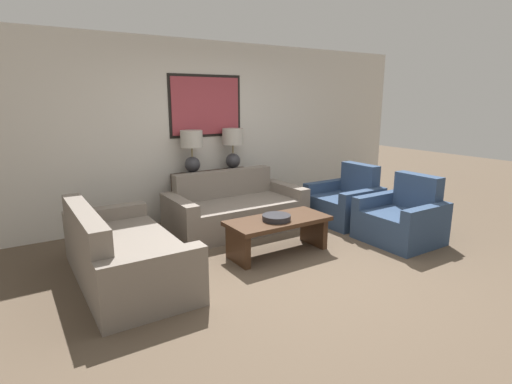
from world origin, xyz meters
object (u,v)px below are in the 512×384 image
(decorative_bowl, at_px, (276,218))
(table_lamp_left, at_px, (192,148))
(couch_by_back_wall, at_px, (235,210))
(console_table, at_px, (214,195))
(couch_by_side, at_px, (123,255))
(armchair_near_back_wall, at_px, (345,203))
(coffee_table, at_px, (278,228))
(armchair_near_camera, at_px, (402,220))
(table_lamp_right, at_px, (233,145))

(decorative_bowl, bearing_deg, table_lamp_left, 98.50)
(couch_by_back_wall, bearing_deg, console_table, 90.00)
(table_lamp_left, bearing_deg, couch_by_side, -134.20)
(decorative_bowl, bearing_deg, console_table, 87.48)
(couch_by_back_wall, distance_m, armchair_near_back_wall, 1.68)
(table_lamp_left, bearing_deg, coffee_table, -79.58)
(console_table, xyz_separation_m, couch_by_side, (-1.77, -1.47, -0.09))
(armchair_near_camera, bearing_deg, couch_by_back_wall, 135.04)
(couch_by_side, height_order, coffee_table, couch_by_side)
(table_lamp_right, distance_m, coffee_table, 1.93)
(console_table, bearing_deg, table_lamp_left, 180.00)
(armchair_near_back_wall, distance_m, armchair_near_camera, 1.01)
(table_lamp_left, bearing_deg, armchair_near_camera, -49.29)
(console_table, height_order, coffee_table, console_table)
(armchair_near_back_wall, bearing_deg, table_lamp_left, 147.55)
(couch_by_side, bearing_deg, table_lamp_right, 34.84)
(console_table, bearing_deg, table_lamp_right, 0.00)
(table_lamp_left, height_order, coffee_table, table_lamp_left)
(decorative_bowl, xyz_separation_m, armchair_near_back_wall, (1.66, 0.54, -0.18))
(couch_by_side, bearing_deg, table_lamp_left, 45.80)
(console_table, xyz_separation_m, coffee_table, (-0.02, -1.73, -0.05))
(decorative_bowl, bearing_deg, coffee_table, 36.46)
(table_lamp_right, bearing_deg, coffee_table, -101.95)
(table_lamp_right, height_order, armchair_near_camera, table_lamp_right)
(console_table, xyz_separation_m, decorative_bowl, (-0.08, -1.77, 0.10))
(couch_by_side, bearing_deg, couch_by_back_wall, 24.73)
(couch_by_side, height_order, armchair_near_camera, armchair_near_camera)
(couch_by_side, distance_m, armchair_near_back_wall, 3.36)
(couch_by_back_wall, relative_size, couch_by_side, 1.00)
(table_lamp_left, relative_size, couch_by_side, 0.34)
(table_lamp_right, relative_size, coffee_table, 0.52)
(console_table, xyz_separation_m, armchair_near_back_wall, (1.58, -1.22, -0.08))
(coffee_table, xyz_separation_m, decorative_bowl, (-0.05, -0.04, 0.15))
(table_lamp_right, relative_size, armchair_near_back_wall, 0.70)
(table_lamp_right, relative_size, armchair_near_camera, 0.70)
(table_lamp_left, distance_m, armchair_near_camera, 3.06)
(armchair_near_camera, bearing_deg, decorative_bowl, 164.30)
(table_lamp_right, xyz_separation_m, couch_by_side, (-2.11, -1.47, -0.84))
(console_table, xyz_separation_m, table_lamp_right, (0.34, 0.00, 0.75))
(coffee_table, bearing_deg, couch_by_back_wall, 88.73)
(couch_by_back_wall, relative_size, armchair_near_camera, 2.07)
(table_lamp_right, xyz_separation_m, couch_by_back_wall, (-0.34, -0.65, -0.84))
(console_table, height_order, table_lamp_left, table_lamp_left)
(coffee_table, height_order, decorative_bowl, decorative_bowl)
(console_table, relative_size, couch_by_back_wall, 0.66)
(decorative_bowl, xyz_separation_m, armchair_near_camera, (1.66, -0.47, -0.18))
(table_lamp_left, xyz_separation_m, couch_by_side, (-1.43, -1.47, -0.84))
(table_lamp_right, height_order, decorative_bowl, table_lamp_right)
(table_lamp_left, distance_m, armchair_near_back_wall, 2.42)
(couch_by_back_wall, bearing_deg, couch_by_side, -155.27)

